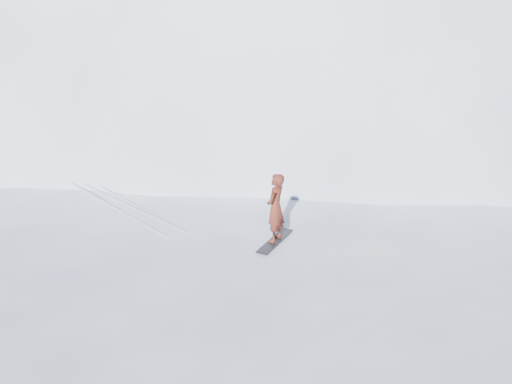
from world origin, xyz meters
TOP-DOWN VIEW (x-y plane):
  - ground at (0.00, 0.00)m, footprint 400.00×400.00m
  - near_ridge at (1.00, 3.00)m, footprint 36.00×28.00m
  - summit_peak at (22.00, 26.00)m, footprint 60.00×56.00m
  - peak_shoulder at (10.00, 20.00)m, footprint 28.00×24.00m
  - wind_bumps at (-0.56, 2.12)m, footprint 16.00×14.40m
  - snowboard at (2.43, 1.25)m, footprint 1.62×1.19m
  - snowboarder at (2.43, 1.25)m, footprint 0.82×0.75m
  - board_tracks at (-0.18, 5.84)m, footprint 1.83×5.90m

SIDE VIEW (x-z plane):
  - ground at x=0.00m, z-range 0.00..0.00m
  - near_ridge at x=1.00m, z-range -2.40..2.40m
  - summit_peak at x=22.00m, z-range -28.00..28.00m
  - peak_shoulder at x=10.00m, z-range -9.00..9.00m
  - wind_bumps at x=-0.56m, z-range -0.50..0.50m
  - snowboard at x=2.43m, z-range 2.40..2.43m
  - board_tracks at x=-0.18m, z-range 2.40..2.44m
  - snowboarder at x=2.43m, z-range 2.43..4.32m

